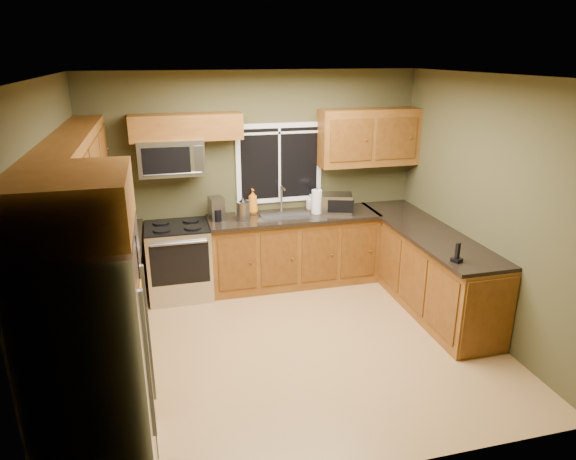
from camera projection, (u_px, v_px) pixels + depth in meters
name	position (u px, v px, depth m)	size (l,w,h in m)	color
floor	(292.00, 345.00, 5.37)	(4.20, 4.20, 0.00)	#A37C47
ceiling	(292.00, 76.00, 4.48)	(4.20, 4.20, 0.00)	white
back_wall	(256.00, 180.00, 6.57)	(4.20, 4.20, 0.00)	#424024
front_wall	(363.00, 308.00, 3.28)	(4.20, 4.20, 0.00)	#424024
left_wall	(57.00, 241.00, 4.43)	(3.60, 3.60, 0.00)	#424024
right_wall	(484.00, 207.00, 5.41)	(3.60, 3.60, 0.00)	#424024
window	(279.00, 163.00, 6.56)	(1.12, 0.03, 1.02)	white
base_cabinets_left	(110.00, 305.00, 5.23)	(0.60, 2.65, 0.90)	brown
countertop_left	(107.00, 263.00, 5.09)	(0.65, 2.65, 0.04)	black
base_cabinets_back	(293.00, 250.00, 6.69)	(2.17, 0.60, 0.90)	brown
countertop_back	(294.00, 217.00, 6.51)	(2.17, 0.65, 0.04)	black
base_cabinets_peninsula	(426.00, 268.00, 6.13)	(0.60, 2.52, 0.90)	brown
countertop_peninsula	(427.00, 231.00, 5.98)	(0.65, 2.50, 0.04)	black
upper_cabinets_left	(77.00, 171.00, 4.74)	(0.33, 2.65, 0.72)	brown
upper_cabinets_back_left	(186.00, 127.00, 5.99)	(1.30, 0.33, 0.30)	brown
upper_cabinets_back_right	(369.00, 137.00, 6.59)	(1.30, 0.33, 0.72)	brown
upper_cabinet_over_fridge	(69.00, 203.00, 3.10)	(0.72, 0.90, 0.38)	brown
refrigerator	(93.00, 363.00, 3.48)	(0.74, 0.90, 1.80)	#B7B7BC
range	(179.00, 261.00, 6.31)	(0.76, 0.69, 0.94)	#B7B7BC
microwave	(171.00, 157.00, 6.02)	(0.76, 0.41, 0.42)	#B7B7BC
sink	(285.00, 214.00, 6.49)	(0.60, 0.42, 0.36)	slate
toaster_oven	(337.00, 203.00, 6.58)	(0.46, 0.40, 0.24)	#B7B7BC
coffee_maker	(217.00, 209.00, 6.30)	(0.20, 0.25, 0.28)	slate
kettle	(243.00, 210.00, 6.26)	(0.19, 0.19, 0.29)	#B7B7BC
paper_towel_roll	(317.00, 202.00, 6.54)	(0.15, 0.15, 0.34)	white
soap_bottle_a	(253.00, 201.00, 6.55)	(0.12, 0.12, 0.31)	orange
soap_bottle_b	(311.00, 202.00, 6.75)	(0.09, 0.09, 0.19)	white
soap_bottle_c	(241.00, 211.00, 6.38)	(0.14, 0.14, 0.18)	white
cordless_phone	(457.00, 256.00, 5.04)	(0.12, 0.12, 0.20)	black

